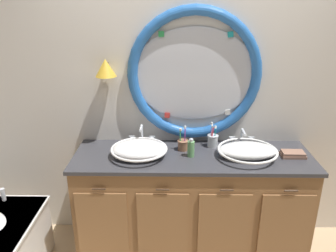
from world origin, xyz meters
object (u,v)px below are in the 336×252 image
sink_basin_right (247,150)px  toothbrush_holder_left (183,144)px  soap_dispenser (191,148)px  folded_hand_towel (293,154)px  sink_basin_left (139,149)px  toothbrush_holder_right (213,140)px

sink_basin_right → toothbrush_holder_left: 0.52m
sink_basin_right → soap_dispenser: (-0.45, -0.00, 0.02)m
folded_hand_towel → toothbrush_holder_left: bearing=172.8°
sink_basin_left → folded_hand_towel: (1.22, 0.01, -0.04)m
sink_basin_right → toothbrush_holder_right: size_ratio=2.23×
toothbrush_holder_left → soap_dispenser: (0.06, -0.12, 0.02)m
sink_basin_right → toothbrush_holder_right: 0.32m
toothbrush_holder_right → soap_dispenser: toothbrush_holder_right is taller
toothbrush_holder_right → soap_dispenser: 0.27m
sink_basin_left → toothbrush_holder_left: 0.37m
sink_basin_left → sink_basin_right: 0.86m
toothbrush_holder_right → folded_hand_towel: 0.65m
sink_basin_right → toothbrush_holder_left: size_ratio=2.22×
sink_basin_right → folded_hand_towel: sink_basin_right is taller
sink_basin_right → sink_basin_left: bearing=180.0°
soap_dispenser → sink_basin_left: bearing=180.0°
toothbrush_holder_left → toothbrush_holder_right: (0.25, 0.07, 0.01)m
sink_basin_right → toothbrush_holder_right: (-0.25, 0.19, 0.00)m
toothbrush_holder_right → soap_dispenser: (-0.19, -0.19, 0.01)m
sink_basin_left → sink_basin_right: (0.86, -0.00, -0.01)m
toothbrush_holder_left → folded_hand_towel: bearing=-7.2°
toothbrush_holder_right → folded_hand_towel: (0.62, -0.18, -0.04)m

